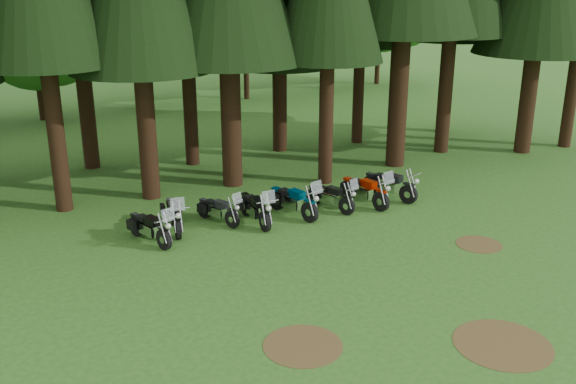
{
  "coord_description": "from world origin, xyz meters",
  "views": [
    {
      "loc": [
        -8.97,
        -12.89,
        7.86
      ],
      "look_at": [
        0.23,
        5.0,
        1.0
      ],
      "focal_mm": 40.0,
      "sensor_mm": 36.0,
      "label": 1
    }
  ],
  "objects_px": {
    "motorcycle_0": "(150,229)",
    "motorcycle_1": "(174,216)",
    "motorcycle_3": "(255,209)",
    "motorcycle_4": "(293,202)",
    "motorcycle_6": "(364,191)",
    "motorcycle_2": "(218,211)",
    "motorcycle_7": "(389,186)",
    "motorcycle_5": "(330,198)"
  },
  "relations": [
    {
      "from": "motorcycle_0",
      "to": "motorcycle_1",
      "type": "distance_m",
      "value": 1.18
    },
    {
      "from": "motorcycle_3",
      "to": "motorcycle_4",
      "type": "bearing_deg",
      "value": 2.58
    },
    {
      "from": "motorcycle_1",
      "to": "motorcycle_0",
      "type": "bearing_deg",
      "value": -136.27
    },
    {
      "from": "motorcycle_3",
      "to": "motorcycle_0",
      "type": "bearing_deg",
      "value": -178.86
    },
    {
      "from": "motorcycle_6",
      "to": "motorcycle_2",
      "type": "bearing_deg",
      "value": 160.32
    },
    {
      "from": "motorcycle_3",
      "to": "motorcycle_6",
      "type": "relative_size",
      "value": 0.97
    },
    {
      "from": "motorcycle_4",
      "to": "motorcycle_7",
      "type": "bearing_deg",
      "value": -15.64
    },
    {
      "from": "motorcycle_2",
      "to": "motorcycle_3",
      "type": "distance_m",
      "value": 1.24
    },
    {
      "from": "motorcycle_4",
      "to": "motorcycle_5",
      "type": "distance_m",
      "value": 1.43
    },
    {
      "from": "motorcycle_5",
      "to": "motorcycle_6",
      "type": "height_order",
      "value": "motorcycle_6"
    },
    {
      "from": "motorcycle_0",
      "to": "motorcycle_3",
      "type": "relative_size",
      "value": 0.93
    },
    {
      "from": "motorcycle_5",
      "to": "motorcycle_1",
      "type": "bearing_deg",
      "value": 152.72
    },
    {
      "from": "motorcycle_7",
      "to": "motorcycle_5",
      "type": "bearing_deg",
      "value": 160.65
    },
    {
      "from": "motorcycle_2",
      "to": "motorcycle_5",
      "type": "height_order",
      "value": "motorcycle_5"
    },
    {
      "from": "motorcycle_5",
      "to": "motorcycle_2",
      "type": "bearing_deg",
      "value": 150.72
    },
    {
      "from": "motorcycle_1",
      "to": "motorcycle_6",
      "type": "distance_m",
      "value": 6.83
    },
    {
      "from": "motorcycle_3",
      "to": "motorcycle_7",
      "type": "distance_m",
      "value": 5.4
    },
    {
      "from": "motorcycle_2",
      "to": "motorcycle_4",
      "type": "bearing_deg",
      "value": -34.16
    },
    {
      "from": "motorcycle_1",
      "to": "motorcycle_2",
      "type": "bearing_deg",
      "value": 7.42
    },
    {
      "from": "motorcycle_1",
      "to": "motorcycle_7",
      "type": "distance_m",
      "value": 8.0
    },
    {
      "from": "motorcycle_3",
      "to": "motorcycle_7",
      "type": "bearing_deg",
      "value": 1.24
    },
    {
      "from": "motorcycle_2",
      "to": "motorcycle_7",
      "type": "xyz_separation_m",
      "value": [
        6.48,
        -0.59,
        0.07
      ]
    },
    {
      "from": "motorcycle_2",
      "to": "motorcycle_7",
      "type": "bearing_deg",
      "value": -26.57
    },
    {
      "from": "motorcycle_0",
      "to": "motorcycle_5",
      "type": "relative_size",
      "value": 1.03
    },
    {
      "from": "motorcycle_0",
      "to": "motorcycle_5",
      "type": "distance_m",
      "value": 6.42
    },
    {
      "from": "motorcycle_0",
      "to": "motorcycle_7",
      "type": "relative_size",
      "value": 0.96
    },
    {
      "from": "motorcycle_2",
      "to": "motorcycle_6",
      "type": "distance_m",
      "value": 5.34
    },
    {
      "from": "motorcycle_1",
      "to": "motorcycle_2",
      "type": "distance_m",
      "value": 1.5
    },
    {
      "from": "motorcycle_0",
      "to": "motorcycle_3",
      "type": "xyz_separation_m",
      "value": [
        3.55,
        0.0,
        0.03
      ]
    },
    {
      "from": "motorcycle_0",
      "to": "motorcycle_2",
      "type": "bearing_deg",
      "value": -3.86
    },
    {
      "from": "motorcycle_4",
      "to": "motorcycle_6",
      "type": "xyz_separation_m",
      "value": [
        2.77,
        -0.2,
        0.0
      ]
    },
    {
      "from": "motorcycle_4",
      "to": "motorcycle_5",
      "type": "height_order",
      "value": "motorcycle_4"
    },
    {
      "from": "motorcycle_4",
      "to": "motorcycle_5",
      "type": "xyz_separation_m",
      "value": [
        1.43,
        -0.08,
        -0.05
      ]
    },
    {
      "from": "motorcycle_2",
      "to": "motorcycle_3",
      "type": "xyz_separation_m",
      "value": [
        1.08,
        -0.61,
        0.07
      ]
    },
    {
      "from": "motorcycle_2",
      "to": "motorcycle_1",
      "type": "bearing_deg",
      "value": 156.66
    },
    {
      "from": "motorcycle_1",
      "to": "motorcycle_5",
      "type": "distance_m",
      "value": 5.49
    },
    {
      "from": "motorcycle_0",
      "to": "motorcycle_6",
      "type": "relative_size",
      "value": 0.9
    },
    {
      "from": "motorcycle_6",
      "to": "motorcycle_7",
      "type": "distance_m",
      "value": 1.21
    },
    {
      "from": "motorcycle_6",
      "to": "motorcycle_7",
      "type": "height_order",
      "value": "motorcycle_6"
    },
    {
      "from": "motorcycle_0",
      "to": "motorcycle_5",
      "type": "height_order",
      "value": "motorcycle_0"
    },
    {
      "from": "motorcycle_1",
      "to": "motorcycle_6",
      "type": "height_order",
      "value": "motorcycle_6"
    },
    {
      "from": "motorcycle_1",
      "to": "motorcycle_2",
      "type": "height_order",
      "value": "motorcycle_1"
    }
  ]
}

